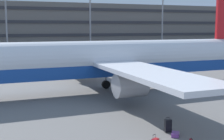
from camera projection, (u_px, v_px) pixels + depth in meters
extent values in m
plane|color=slate|center=(111.00, 91.00, 32.22)|extent=(600.00, 600.00, 0.00)
cube|color=#605B56|center=(41.00, 28.00, 82.52)|extent=(159.36, 17.76, 12.68)
cube|color=#2D2D33|center=(46.00, 48.00, 74.81)|extent=(157.77, 0.24, 0.70)
cube|color=#2D2D33|center=(46.00, 35.00, 74.38)|extent=(157.77, 0.24, 0.70)
cube|color=#2D2D33|center=(45.00, 22.00, 73.94)|extent=(157.77, 0.24, 0.70)
cube|color=#2D2D33|center=(45.00, 8.00, 73.51)|extent=(157.77, 0.24, 0.70)
cylinder|color=silver|center=(98.00, 59.00, 31.33)|extent=(35.03, 4.76, 3.68)
cube|color=#19479E|center=(98.00, 69.00, 31.47)|extent=(33.63, 4.64, 1.18)
cube|color=silver|center=(208.00, 48.00, 40.56)|extent=(1.97, 5.57, 0.20)
cube|color=silver|center=(151.00, 74.00, 23.31)|extent=(4.85, 14.80, 0.36)
cube|color=silver|center=(82.00, 54.00, 40.17)|extent=(4.85, 14.80, 0.36)
cylinder|color=#9E9EA3|center=(130.00, 85.00, 25.73)|extent=(2.69, 2.10, 2.02)
cylinder|color=#9E9EA3|center=(85.00, 67.00, 37.74)|extent=(2.69, 2.10, 2.02)
cylinder|color=black|center=(117.00, 90.00, 30.82)|extent=(0.91, 0.38, 0.90)
cylinder|color=slate|center=(117.00, 82.00, 30.71)|extent=(0.20, 0.20, 1.59)
cylinder|color=black|center=(106.00, 84.00, 33.69)|extent=(0.91, 0.38, 0.90)
cylinder|color=slate|center=(106.00, 77.00, 33.58)|extent=(0.20, 0.20, 1.59)
cylinder|color=gray|center=(5.00, 1.00, 66.03)|extent=(0.36, 0.36, 24.59)
cylinder|color=gray|center=(90.00, 11.00, 72.68)|extent=(0.36, 0.36, 20.91)
cylinder|color=gray|center=(163.00, 7.00, 79.06)|extent=(0.36, 0.36, 23.56)
cylinder|color=gray|center=(223.00, 16.00, 85.83)|extent=(0.36, 0.36, 19.62)
cube|color=#72388C|center=(175.00, 134.00, 18.96)|extent=(0.77, 0.84, 0.22)
cube|color=black|center=(176.00, 132.00, 19.32)|extent=(0.20, 0.15, 0.02)
cube|color=black|center=(168.00, 125.00, 19.63)|extent=(0.46, 0.31, 0.79)
cylinder|color=#333338|center=(169.00, 118.00, 19.67)|extent=(0.02, 0.02, 0.09)
cylinder|color=#333338|center=(166.00, 119.00, 19.61)|extent=(0.02, 0.02, 0.09)
cube|color=black|center=(168.00, 118.00, 19.64)|extent=(0.24, 0.05, 0.02)
cylinder|color=black|center=(171.00, 132.00, 19.62)|extent=(0.03, 0.05, 0.05)
cylinder|color=black|center=(166.00, 133.00, 19.54)|extent=(0.03, 0.05, 0.05)
cylinder|color=black|center=(170.00, 131.00, 19.82)|extent=(0.03, 0.05, 0.05)
cylinder|color=black|center=(165.00, 132.00, 19.74)|extent=(0.03, 0.05, 0.05)
cylinder|color=#333338|center=(155.00, 136.00, 16.73)|extent=(0.02, 0.02, 0.21)
cylinder|color=#333338|center=(153.00, 137.00, 16.57)|extent=(0.02, 0.02, 0.21)
cube|color=black|center=(154.00, 135.00, 16.64)|extent=(0.21, 0.12, 0.02)
torus|color=black|center=(191.00, 138.00, 17.39)|extent=(0.04, 0.08, 0.08)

